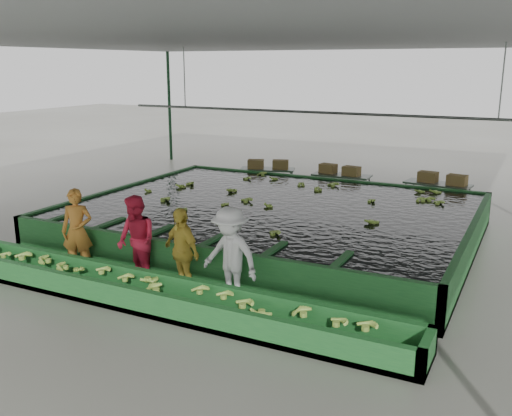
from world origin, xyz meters
The scene contains 21 objects.
ground centered at (0.00, 0.00, 0.00)m, with size 80.00×80.00×0.00m, color gray.
shed_roof centered at (0.00, 0.00, 5.00)m, with size 20.00×22.00×0.04m, color gray.
shed_posts centered at (0.00, 0.00, 2.50)m, with size 20.00×22.00×5.00m, color black, non-canonical shape.
flotation_tank centered at (0.00, 1.50, 0.45)m, with size 10.00×8.00×0.90m, color #1F5C26, non-canonical shape.
tank_water centered at (0.00, 1.50, 0.85)m, with size 9.70×7.70×0.00m, color black.
sorting_trough centered at (0.00, -3.60, 0.25)m, with size 10.00×1.00×0.50m, color #1F5C26, non-canonical shape.
cableway_rail centered at (0.00, 5.00, 3.00)m, with size 0.08×0.08×14.00m, color #59605B.
rail_hanger_left centered at (-5.00, 5.00, 4.00)m, with size 0.04×0.04×2.00m, color #59605B.
rail_hanger_right centered at (5.00, 5.00, 4.00)m, with size 0.04×0.04×2.00m, color #59605B.
worker_a centered at (-2.68, -2.80, 0.93)m, with size 0.68×0.44×1.85m, color #BE792B.
worker_b centered at (-1.08, -2.80, 0.93)m, with size 0.91×0.71×1.86m, color red.
worker_c centered at (0.02, -2.80, 0.87)m, with size 1.02×0.43×1.75m, color gold.
worker_d centered at (1.12, -2.80, 0.94)m, with size 1.22×0.70×1.89m, color silver.
packing_table_left centered at (-2.46, 6.27, 0.43)m, with size 1.89×0.76×0.86m, color #59605B, non-canonical shape.
packing_table_mid centered at (0.25, 6.35, 0.43)m, with size 1.90×0.76×0.86m, color #59605B, non-canonical shape.
packing_table_right centered at (3.39, 6.21, 0.44)m, with size 1.95×0.78×0.89m, color #59605B, non-canonical shape.
box_stack_left centered at (-2.43, 6.26, 0.86)m, with size 1.43×0.39×0.31m, color brown, non-canonical shape.
box_stack_mid centered at (0.17, 6.37, 0.87)m, with size 1.41×0.39×0.30m, color brown, non-canonical shape.
box_stack_right centered at (3.51, 6.21, 0.89)m, with size 1.45×0.40×0.31m, color brown, non-canonical shape.
floating_bananas centered at (0.00, 2.30, 0.85)m, with size 8.78×5.99×0.12m, color #97C144, non-canonical shape.
trough_bananas centered at (0.00, -3.60, 0.40)m, with size 8.58×0.57×0.11m, color #97C144, non-canonical shape.
Camera 1 is at (6.12, -11.63, 4.44)m, focal length 40.00 mm.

